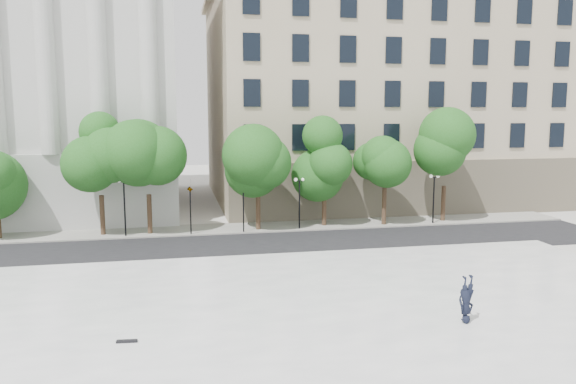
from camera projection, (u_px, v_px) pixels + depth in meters
name	position (u px, v px, depth m)	size (l,w,h in m)	color
ground	(243.00, 363.00, 20.64)	(160.00, 160.00, 0.00)	beige
plaza	(235.00, 327.00, 23.52)	(44.00, 22.00, 0.45)	white
street	(211.00, 248.00, 38.10)	(60.00, 8.00, 0.02)	black
far_sidewalk	(206.00, 229.00, 43.92)	(60.00, 4.00, 0.12)	#9E9B92
building_west	(13.00, 72.00, 52.90)	(31.50, 27.65, 25.60)	#B9B9B5
building_east	(382.00, 94.00, 60.78)	(36.00, 26.15, 23.00)	#B7A78B
traffic_light_west	(190.00, 186.00, 41.52)	(0.54, 1.82, 4.22)	black
traffic_light_east	(243.00, 186.00, 42.31)	(0.37, 1.66, 4.17)	black
person_lying	(466.00, 316.00, 23.35)	(0.74, 0.48, 2.02)	black
skateboard	(127.00, 341.00, 21.41)	(0.78, 0.20, 0.08)	black
street_trees	(231.00, 162.00, 42.92)	(38.82, 5.10, 7.91)	#382619
lamp_posts	(214.00, 196.00, 42.27)	(36.40, 0.28, 4.38)	black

